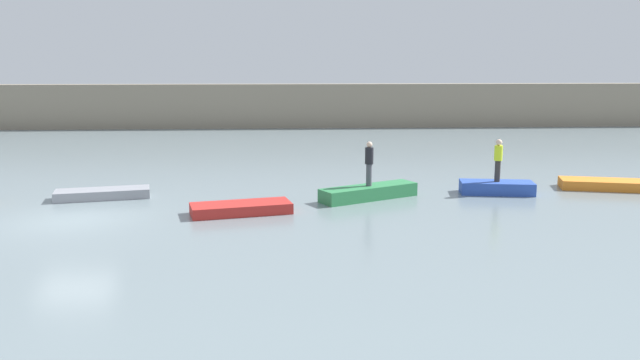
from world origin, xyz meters
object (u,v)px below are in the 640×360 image
rowboat_green (369,192)px  rowboat_orange (603,184)px  rowboat_red (241,208)px  rowboat_blue (497,188)px  person_hiviz_shirt (498,158)px  person_dark_shirt (369,161)px  rowboat_grey (103,194)px

rowboat_green → rowboat_orange: rowboat_green is taller
rowboat_green → rowboat_red: bearing=176.0°
rowboat_blue → rowboat_orange: 4.69m
rowboat_green → rowboat_blue: size_ratio=1.40×
person_hiviz_shirt → person_dark_shirt: (-5.18, -0.72, 0.02)m
rowboat_blue → rowboat_red: bearing=-155.3°
rowboat_green → rowboat_orange: size_ratio=1.19×
rowboat_grey → rowboat_blue: 15.31m
rowboat_blue → person_hiviz_shirt: (0.00, 0.00, 1.18)m
rowboat_blue → rowboat_orange: size_ratio=0.85×
person_dark_shirt → rowboat_red: bearing=-155.9°
rowboat_blue → rowboat_grey: bearing=-171.0°
rowboat_blue → person_hiviz_shirt: 1.18m
rowboat_green → person_dark_shirt: 1.19m
rowboat_grey → rowboat_green: 10.16m
rowboat_orange → rowboat_blue: bearing=-157.9°
rowboat_green → person_dark_shirt: bearing=151.9°
rowboat_orange → person_hiviz_shirt: 4.85m
rowboat_red → rowboat_green: size_ratio=0.86×
rowboat_blue → person_dark_shirt: person_dark_shirt is taller
person_hiviz_shirt → rowboat_green: bearing=-172.1°
rowboat_orange → person_dark_shirt: 10.00m
rowboat_grey → rowboat_green: (10.13, -0.64, 0.07)m
rowboat_blue → rowboat_green: bearing=-163.4°
rowboat_grey → person_dark_shirt: size_ratio=2.06×
rowboat_red → rowboat_green: 5.15m
rowboat_grey → person_hiviz_shirt: person_hiviz_shirt is taller
rowboat_orange → person_dark_shirt: (-9.82, -1.39, 1.25)m
rowboat_red → rowboat_blue: rowboat_blue is taller
rowboat_green → rowboat_blue: bearing=-20.2°
rowboat_red → rowboat_blue: bearing=2.5°
rowboat_blue → person_hiviz_shirt: bearing=0.0°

